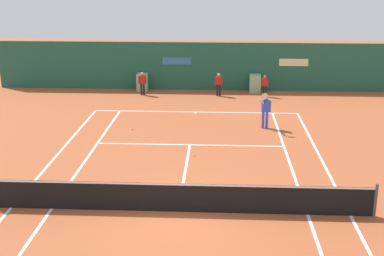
# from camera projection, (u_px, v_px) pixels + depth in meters

# --- Properties ---
(ground_plane) EXTENTS (80.00, 80.00, 0.01)m
(ground_plane) POSITION_uv_depth(u_px,v_px,m) (180.00, 204.00, 16.90)
(ground_plane) COLOR #A8512D
(tennis_net) EXTENTS (12.10, 0.10, 1.07)m
(tennis_net) POSITION_uv_depth(u_px,v_px,m) (178.00, 197.00, 16.20)
(tennis_net) COLOR #4C4C51
(tennis_net) RESTS_ON ground_plane
(sponsor_back_wall) EXTENTS (25.00, 1.02, 2.92)m
(sponsor_back_wall) POSITION_uv_depth(u_px,v_px,m) (200.00, 67.00, 32.13)
(sponsor_back_wall) COLOR #1E5642
(sponsor_back_wall) RESTS_ON ground_plane
(player_on_baseline) EXTENTS (0.52, 0.76, 1.83)m
(player_on_baseline) POSITION_uv_depth(u_px,v_px,m) (265.00, 108.00, 24.48)
(player_on_baseline) COLOR blue
(player_on_baseline) RESTS_ON ground_plane
(ball_kid_left_post) EXTENTS (0.42, 0.18, 1.26)m
(ball_kid_left_post) POSITION_uv_depth(u_px,v_px,m) (265.00, 84.00, 30.58)
(ball_kid_left_post) COLOR black
(ball_kid_left_post) RESTS_ON ground_plane
(ball_kid_centre_post) EXTENTS (0.46, 0.20, 1.37)m
(ball_kid_centre_post) POSITION_uv_depth(u_px,v_px,m) (142.00, 82.00, 30.92)
(ball_kid_centre_post) COLOR black
(ball_kid_centre_post) RESTS_ON ground_plane
(ball_kid_right_post) EXTENTS (0.45, 0.21, 1.36)m
(ball_kid_right_post) POSITION_uv_depth(u_px,v_px,m) (219.00, 83.00, 30.70)
(ball_kid_right_post) COLOR black
(ball_kid_right_post) RESTS_ON ground_plane
(tennis_ball_near_service_line) EXTENTS (0.07, 0.07, 0.07)m
(tennis_ball_near_service_line) POSITION_uv_depth(u_px,v_px,m) (194.00, 155.00, 21.13)
(tennis_ball_near_service_line) COLOR #CCE033
(tennis_ball_near_service_line) RESTS_ON ground_plane
(tennis_ball_mid_court) EXTENTS (0.07, 0.07, 0.07)m
(tennis_ball_mid_court) POSITION_uv_depth(u_px,v_px,m) (132.00, 129.00, 24.55)
(tennis_ball_mid_court) COLOR #CCE033
(tennis_ball_mid_court) RESTS_ON ground_plane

